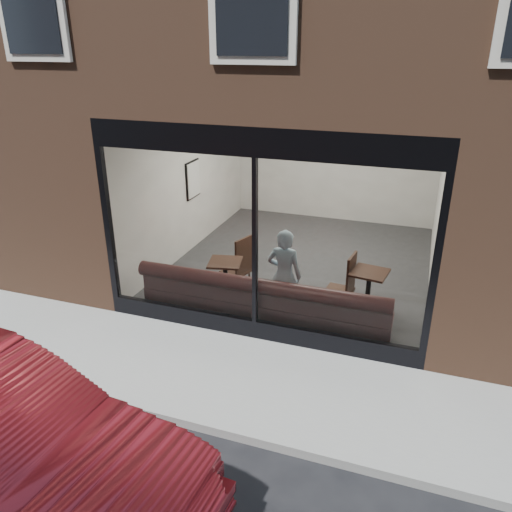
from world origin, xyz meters
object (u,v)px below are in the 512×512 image
(cafe_table_left, at_px, (225,262))
(cafe_table_right, at_px, (370,273))
(banquette, at_px, (263,312))
(cafe_chair_right, at_px, (339,291))
(cafe_chair_left, at_px, (236,271))
(person, at_px, (284,275))

(cafe_table_left, distance_m, cafe_table_right, 2.43)
(banquette, height_order, cafe_table_right, cafe_table_right)
(banquette, distance_m, cafe_table_left, 1.16)
(cafe_chair_right, bearing_deg, cafe_table_right, 169.98)
(banquette, height_order, cafe_chair_left, banquette)
(cafe_table_left, xyz_separation_m, cafe_chair_right, (1.89, 0.55, -0.50))
(banquette, bearing_deg, person, 51.14)
(person, xyz_separation_m, cafe_chair_right, (0.77, 0.79, -0.54))
(cafe_table_left, xyz_separation_m, cafe_table_right, (2.39, 0.39, 0.00))
(banquette, relative_size, cafe_table_left, 7.33)
(cafe_table_right, bearing_deg, person, -153.33)
(cafe_table_right, height_order, cafe_chair_right, cafe_table_right)
(banquette, height_order, person, person)
(cafe_table_right, relative_size, cafe_chair_left, 1.25)
(banquette, relative_size, cafe_chair_left, 8.93)
(cafe_table_right, distance_m, cafe_chair_right, 0.73)
(person, bearing_deg, cafe_table_left, -11.03)
(cafe_table_right, bearing_deg, cafe_chair_left, 172.54)
(person, bearing_deg, cafe_table_right, -152.06)
(person, relative_size, cafe_chair_right, 3.40)
(cafe_table_left, height_order, cafe_chair_left, cafe_table_left)
(cafe_chair_left, bearing_deg, cafe_table_left, 115.82)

